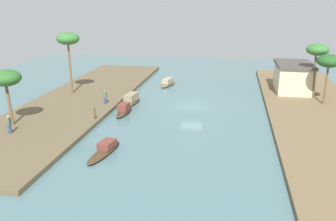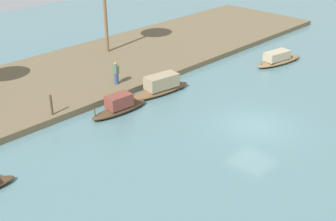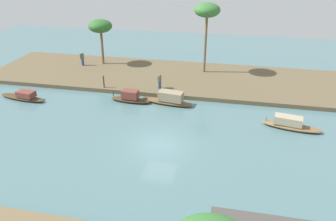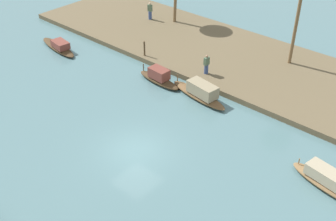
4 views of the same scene
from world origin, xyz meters
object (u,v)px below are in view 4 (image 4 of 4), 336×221
at_px(mooring_post, 144,49).
at_px(person_on_near_bank, 150,11).
at_px(sampan_open_hull, 200,92).
at_px(person_by_mooring, 206,65).
at_px(sampan_midstream, 328,181).
at_px(sampan_with_tall_canopy, 159,77).
at_px(sampan_with_red_awning, 59,46).

bearing_deg(mooring_post, person_on_near_bank, -49.89).
height_order(sampan_open_hull, person_by_mooring, person_by_mooring).
distance_m(sampan_midstream, person_on_near_bank, 25.51).
height_order(sampan_with_tall_canopy, person_by_mooring, person_by_mooring).
bearing_deg(sampan_midstream, sampan_open_hull, -3.40).
bearing_deg(sampan_open_hull, sampan_with_red_awning, 15.45).
relative_size(sampan_open_hull, mooring_post, 4.15).
bearing_deg(person_by_mooring, mooring_post, -75.81).
height_order(sampan_with_red_awning, person_on_near_bank, person_on_near_bank).
bearing_deg(person_on_near_bank, sampan_midstream, -33.39).
xyz_separation_m(person_on_near_bank, mooring_post, (-5.20, 6.17, -0.15)).
bearing_deg(person_on_near_bank, mooring_post, -58.97).
bearing_deg(person_on_near_bank, sampan_with_red_awning, -109.82).
distance_m(person_on_near_bank, person_by_mooring, 12.12).
distance_m(sampan_with_red_awning, person_on_near_bank, 9.95).
height_order(sampan_with_red_awning, sampan_open_hull, sampan_open_hull).
height_order(sampan_midstream, person_by_mooring, person_by_mooring).
bearing_deg(sampan_with_red_awning, mooring_post, -144.93).
xyz_separation_m(sampan_with_tall_canopy, person_by_mooring, (-2.26, -2.95, 0.72)).
height_order(person_by_mooring, mooring_post, person_by_mooring).
bearing_deg(sampan_midstream, person_on_near_bank, -14.24).
bearing_deg(sampan_midstream, sampan_with_red_awning, 8.34).
relative_size(sampan_with_tall_canopy, person_on_near_bank, 2.39).
bearing_deg(person_on_near_bank, sampan_with_tall_canopy, -52.44).
relative_size(sampan_with_red_awning, person_by_mooring, 3.35).
distance_m(sampan_with_red_awning, person_by_mooring, 13.57).
height_order(sampan_with_red_awning, sampan_midstream, sampan_midstream).
xyz_separation_m(person_on_near_bank, person_by_mooring, (-10.93, 5.24, -0.04)).
height_order(person_on_near_bank, person_by_mooring, person_on_near_bank).
bearing_deg(person_by_mooring, sampan_open_hull, 34.28).
bearing_deg(person_by_mooring, sampan_with_red_awning, -65.67).
xyz_separation_m(person_by_mooring, mooring_post, (5.73, 0.94, -0.11)).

